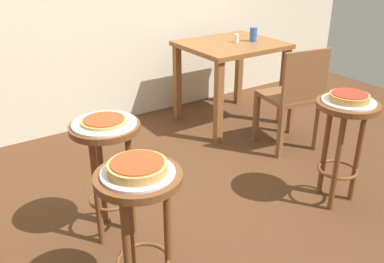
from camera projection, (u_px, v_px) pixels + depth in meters
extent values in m
plane|color=#4C2D19|center=(215.00, 196.00, 2.90)|extent=(6.00, 6.00, 0.00)
cylinder|color=brown|center=(138.00, 178.00, 1.80)|extent=(0.38, 0.38, 0.03)
cylinder|color=brown|center=(131.00, 230.00, 2.04)|extent=(0.04, 0.04, 0.67)
cylinder|color=brown|center=(128.00, 259.00, 1.85)|extent=(0.04, 0.04, 0.67)
cylinder|color=brown|center=(168.00, 242.00, 1.96)|extent=(0.04, 0.04, 0.67)
torus|color=brown|center=(143.00, 260.00, 1.99)|extent=(0.26, 0.26, 0.02)
cylinder|color=silver|center=(138.00, 173.00, 1.79)|extent=(0.32, 0.32, 0.01)
cylinder|color=tan|center=(138.00, 167.00, 1.78)|extent=(0.26, 0.26, 0.04)
cylinder|color=red|center=(137.00, 163.00, 1.77)|extent=(0.23, 0.23, 0.01)
cylinder|color=brown|center=(348.00, 105.00, 2.58)|extent=(0.38, 0.38, 0.03)
cylinder|color=brown|center=(325.00, 149.00, 2.81)|extent=(0.04, 0.04, 0.67)
cylinder|color=brown|center=(337.00, 164.00, 2.63)|extent=(0.04, 0.04, 0.67)
cylinder|color=brown|center=(358.00, 155.00, 2.73)|extent=(0.04, 0.04, 0.67)
torus|color=brown|center=(338.00, 170.00, 2.77)|extent=(0.26, 0.26, 0.02)
cylinder|color=silver|center=(349.00, 101.00, 2.57)|extent=(0.32, 0.32, 0.01)
cylinder|color=#B78442|center=(349.00, 97.00, 2.56)|extent=(0.24, 0.24, 0.04)
cylinder|color=red|center=(350.00, 94.00, 2.55)|extent=(0.21, 0.21, 0.01)
cylinder|color=brown|center=(105.00, 127.00, 2.28)|extent=(0.38, 0.38, 0.03)
cylinder|color=brown|center=(102.00, 175.00, 2.51)|extent=(0.04, 0.04, 0.67)
cylinder|color=brown|center=(97.00, 194.00, 2.33)|extent=(0.04, 0.04, 0.67)
cylinder|color=brown|center=(131.00, 183.00, 2.43)|extent=(0.04, 0.04, 0.67)
torus|color=brown|center=(111.00, 198.00, 2.46)|extent=(0.26, 0.26, 0.02)
cylinder|color=white|center=(104.00, 123.00, 2.27)|extent=(0.35, 0.35, 0.01)
cylinder|color=tan|center=(104.00, 121.00, 2.26)|extent=(0.24, 0.24, 0.01)
cylinder|color=red|center=(104.00, 119.00, 2.26)|extent=(0.22, 0.22, 0.01)
cube|color=brown|center=(231.00, 45.00, 3.80)|extent=(0.85, 0.74, 0.04)
cube|color=brown|center=(219.00, 103.00, 3.52)|extent=(0.06, 0.06, 0.71)
cube|color=brown|center=(284.00, 87.00, 3.90)|extent=(0.06, 0.06, 0.71)
cube|color=brown|center=(177.00, 83.00, 4.00)|extent=(0.06, 0.06, 0.71)
cube|color=brown|center=(239.00, 70.00, 4.39)|extent=(0.06, 0.06, 0.71)
cylinder|color=#3360B2|center=(253.00, 34.00, 3.81)|extent=(0.07, 0.07, 0.13)
cylinder|color=white|center=(236.00, 38.00, 3.78)|extent=(0.04, 0.04, 0.07)
cube|color=brown|center=(289.00, 96.00, 3.45)|extent=(0.46, 0.46, 0.04)
cube|color=brown|center=(306.00, 77.00, 3.21)|extent=(0.40, 0.10, 0.40)
cube|color=brown|center=(291.00, 111.00, 3.76)|extent=(0.04, 0.04, 0.42)
cube|color=brown|center=(256.00, 117.00, 3.63)|extent=(0.04, 0.04, 0.42)
cube|color=brown|center=(317.00, 126.00, 3.46)|extent=(0.04, 0.04, 0.42)
cube|color=brown|center=(281.00, 134.00, 3.33)|extent=(0.04, 0.04, 0.42)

